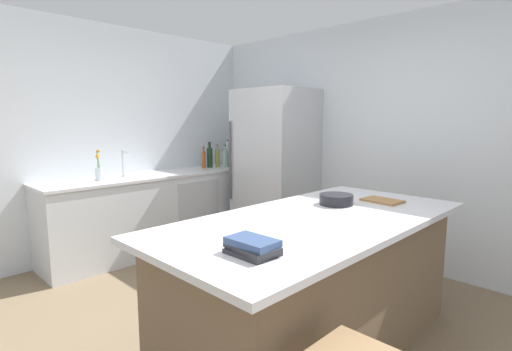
{
  "coord_description": "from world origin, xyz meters",
  "views": [
    {
      "loc": [
        1.9,
        -1.67,
        1.54
      ],
      "look_at": [
        -0.72,
        0.98,
        1.0
      ],
      "focal_mm": 27.01,
      "sensor_mm": 36.0,
      "label": 1
    }
  ],
  "objects_px": {
    "olive_oil_bottle": "(217,158)",
    "vinegar_bottle": "(204,159)",
    "kitchen_island": "(316,282)",
    "hot_sauce_bottle": "(235,159)",
    "flower_vase": "(99,171)",
    "syrup_bottle": "(234,158)",
    "soda_bottle": "(227,155)",
    "mixing_bowl": "(336,199)",
    "wine_bottle": "(210,157)",
    "refrigerator": "(275,168)",
    "cutting_board": "(382,201)",
    "gin_bottle": "(225,158)",
    "sink_faucet": "(123,163)",
    "cookbook_stack": "(252,247)"
  },
  "relations": [
    {
      "from": "soda_bottle",
      "to": "wine_bottle",
      "type": "xyz_separation_m",
      "value": [
        -0.03,
        -0.29,
        -0.01
      ]
    },
    {
      "from": "hot_sauce_bottle",
      "to": "cookbook_stack",
      "type": "distance_m",
      "value": 3.72
    },
    {
      "from": "hot_sauce_bottle",
      "to": "vinegar_bottle",
      "type": "xyz_separation_m",
      "value": [
        0.02,
        -0.57,
        0.04
      ]
    },
    {
      "from": "refrigerator",
      "to": "cookbook_stack",
      "type": "relative_size",
      "value": 7.14
    },
    {
      "from": "vinegar_bottle",
      "to": "cookbook_stack",
      "type": "height_order",
      "value": "vinegar_bottle"
    },
    {
      "from": "sink_faucet",
      "to": "cookbook_stack",
      "type": "xyz_separation_m",
      "value": [
        2.8,
        -0.76,
        -0.12
      ]
    },
    {
      "from": "syrup_bottle",
      "to": "olive_oil_bottle",
      "type": "height_order",
      "value": "olive_oil_bottle"
    },
    {
      "from": "kitchen_island",
      "to": "refrigerator",
      "type": "relative_size",
      "value": 1.21
    },
    {
      "from": "mixing_bowl",
      "to": "cutting_board",
      "type": "height_order",
      "value": "mixing_bowl"
    },
    {
      "from": "hot_sauce_bottle",
      "to": "cutting_board",
      "type": "relative_size",
      "value": 0.68
    },
    {
      "from": "flower_vase",
      "to": "hot_sauce_bottle",
      "type": "relative_size",
      "value": 1.61
    },
    {
      "from": "olive_oil_bottle",
      "to": "vinegar_bottle",
      "type": "distance_m",
      "value": 0.2
    },
    {
      "from": "refrigerator",
      "to": "gin_bottle",
      "type": "xyz_separation_m",
      "value": [
        -0.82,
        -0.11,
        0.08
      ]
    },
    {
      "from": "refrigerator",
      "to": "olive_oil_bottle",
      "type": "relative_size",
      "value": 6.25
    },
    {
      "from": "olive_oil_bottle",
      "to": "wine_bottle",
      "type": "bearing_deg",
      "value": -114.97
    },
    {
      "from": "flower_vase",
      "to": "syrup_bottle",
      "type": "bearing_deg",
      "value": 89.54
    },
    {
      "from": "cookbook_stack",
      "to": "cutting_board",
      "type": "bearing_deg",
      "value": 94.37
    },
    {
      "from": "cookbook_stack",
      "to": "flower_vase",
      "type": "bearing_deg",
      "value": 170.71
    },
    {
      "from": "gin_bottle",
      "to": "wine_bottle",
      "type": "height_order",
      "value": "wine_bottle"
    },
    {
      "from": "vinegar_bottle",
      "to": "cutting_board",
      "type": "distance_m",
      "value": 2.69
    },
    {
      "from": "cookbook_stack",
      "to": "refrigerator",
      "type": "bearing_deg",
      "value": 129.69
    },
    {
      "from": "hot_sauce_bottle",
      "to": "vinegar_bottle",
      "type": "bearing_deg",
      "value": -87.73
    },
    {
      "from": "soda_bottle",
      "to": "mixing_bowl",
      "type": "distance_m",
      "value": 2.66
    },
    {
      "from": "hot_sauce_bottle",
      "to": "mixing_bowl",
      "type": "bearing_deg",
      "value": -26.29
    },
    {
      "from": "hot_sauce_bottle",
      "to": "mixing_bowl",
      "type": "relative_size",
      "value": 0.81
    },
    {
      "from": "kitchen_island",
      "to": "wine_bottle",
      "type": "bearing_deg",
      "value": 155.66
    },
    {
      "from": "syrup_bottle",
      "to": "mixing_bowl",
      "type": "bearing_deg",
      "value": -25.51
    },
    {
      "from": "hot_sauce_bottle",
      "to": "cookbook_stack",
      "type": "bearing_deg",
      "value": -40.94
    },
    {
      "from": "sink_faucet",
      "to": "gin_bottle",
      "type": "bearing_deg",
      "value": 85.68
    },
    {
      "from": "flower_vase",
      "to": "mixing_bowl",
      "type": "bearing_deg",
      "value": 17.38
    },
    {
      "from": "mixing_bowl",
      "to": "cutting_board",
      "type": "relative_size",
      "value": 0.83
    },
    {
      "from": "syrup_bottle",
      "to": "soda_bottle",
      "type": "distance_m",
      "value": 0.11
    },
    {
      "from": "sink_faucet",
      "to": "hot_sauce_bottle",
      "type": "xyz_separation_m",
      "value": [
        -0.01,
        1.68,
        -0.08
      ]
    },
    {
      "from": "refrigerator",
      "to": "olive_oil_bottle",
      "type": "bearing_deg",
      "value": -167.04
    },
    {
      "from": "syrup_bottle",
      "to": "vinegar_bottle",
      "type": "height_order",
      "value": "vinegar_bottle"
    },
    {
      "from": "wine_bottle",
      "to": "sink_faucet",
      "type": "bearing_deg",
      "value": -90.55
    },
    {
      "from": "sink_faucet",
      "to": "olive_oil_bottle",
      "type": "distance_m",
      "value": 1.31
    },
    {
      "from": "hot_sauce_bottle",
      "to": "flower_vase",
      "type": "bearing_deg",
      "value": -88.0
    },
    {
      "from": "kitchen_island",
      "to": "gin_bottle",
      "type": "height_order",
      "value": "gin_bottle"
    },
    {
      "from": "flower_vase",
      "to": "olive_oil_bottle",
      "type": "bearing_deg",
      "value": 90.21
    },
    {
      "from": "kitchen_island",
      "to": "olive_oil_bottle",
      "type": "xyz_separation_m",
      "value": [
        -2.55,
        1.27,
        0.57
      ]
    },
    {
      "from": "syrup_bottle",
      "to": "gin_bottle",
      "type": "xyz_separation_m",
      "value": [
        0.03,
        -0.2,
        0.01
      ]
    },
    {
      "from": "olive_oil_bottle",
      "to": "kitchen_island",
      "type": "bearing_deg",
      "value": -26.48
    },
    {
      "from": "sink_faucet",
      "to": "mixing_bowl",
      "type": "distance_m",
      "value": 2.53
    },
    {
      "from": "gin_bottle",
      "to": "olive_oil_bottle",
      "type": "relative_size",
      "value": 0.99
    },
    {
      "from": "kitchen_island",
      "to": "hot_sauce_bottle",
      "type": "distance_m",
      "value": 3.13
    },
    {
      "from": "flower_vase",
      "to": "olive_oil_bottle",
      "type": "relative_size",
      "value": 1.08
    },
    {
      "from": "sink_faucet",
      "to": "gin_bottle",
      "type": "relative_size",
      "value": 1.0
    },
    {
      "from": "soda_bottle",
      "to": "vinegar_bottle",
      "type": "relative_size",
      "value": 1.25
    },
    {
      "from": "gin_bottle",
      "to": "wine_bottle",
      "type": "bearing_deg",
      "value": -116.48
    }
  ]
}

